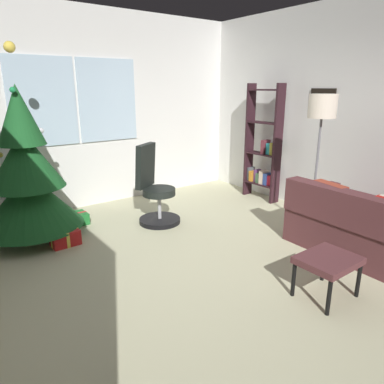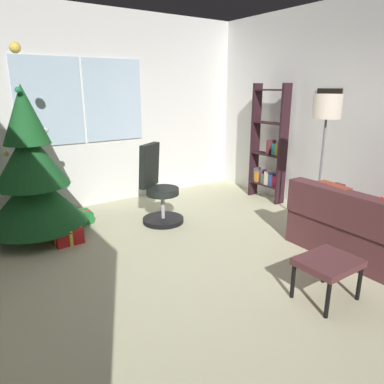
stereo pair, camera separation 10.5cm
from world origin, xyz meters
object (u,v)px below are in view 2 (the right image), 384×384
at_px(bookshelf, 269,151).
at_px(floor_lamp, 326,118).
at_px(office_chair, 158,193).
at_px(holiday_tree, 32,177).
at_px(footstool, 328,265).
at_px(gift_box_red, 68,236).
at_px(gift_box_green, 80,217).

distance_m(bookshelf, floor_lamp, 1.54).
distance_m(office_chair, floor_lamp, 2.31).
bearing_deg(holiday_tree, office_chair, -15.34).
relative_size(bookshelf, floor_lamp, 1.08).
relative_size(footstool, gift_box_red, 1.56).
height_order(holiday_tree, gift_box_green, holiday_tree).
bearing_deg(floor_lamp, gift_box_red, 152.60).
height_order(gift_box_green, bookshelf, bookshelf).
bearing_deg(office_chair, gift_box_red, -179.37).
height_order(office_chair, floor_lamp, floor_lamp).
distance_m(gift_box_red, bookshelf, 3.28).
height_order(footstool, holiday_tree, holiday_tree).
bearing_deg(footstool, bookshelf, 54.19).
bearing_deg(holiday_tree, gift_box_red, -60.36).
height_order(gift_box_red, floor_lamp, floor_lamp).
bearing_deg(footstool, gift_box_green, 111.49).
relative_size(holiday_tree, gift_box_red, 6.95).
distance_m(gift_box_green, office_chair, 1.13).
xyz_separation_m(footstool, gift_box_red, (-1.52, 2.44, -0.24)).
height_order(footstool, office_chair, office_chair).
bearing_deg(holiday_tree, floor_lamp, -31.71).
height_order(holiday_tree, floor_lamp, holiday_tree).
bearing_deg(office_chair, holiday_tree, 164.66).
xyz_separation_m(gift_box_green, office_chair, (0.91, -0.57, 0.34)).
relative_size(gift_box_green, office_chair, 0.28).
relative_size(holiday_tree, floor_lamp, 1.32).
distance_m(holiday_tree, gift_box_red, 0.83).
relative_size(office_chair, floor_lamp, 0.63).
height_order(footstool, floor_lamp, floor_lamp).
height_order(gift_box_red, bookshelf, bookshelf).
xyz_separation_m(gift_box_green, bookshelf, (2.88, -0.68, 0.72)).
bearing_deg(holiday_tree, bookshelf, -8.50).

